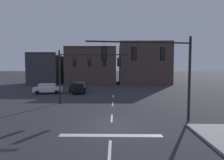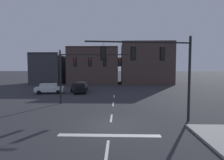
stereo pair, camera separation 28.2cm
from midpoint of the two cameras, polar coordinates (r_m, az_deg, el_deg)
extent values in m
plane|color=#2B2B30|center=(14.04, -0.81, -13.63)|extent=(400.00, 400.00, 0.00)
cube|color=silver|center=(12.15, -1.10, -16.44)|extent=(6.40, 0.50, 0.01)
cube|color=silver|center=(10.30, -1.52, -20.30)|extent=(0.16, 2.40, 0.01)
cube|color=silver|center=(15.96, -0.59, -11.46)|extent=(0.16, 2.40, 0.01)
cube|color=silver|center=(21.80, -0.17, -7.30)|extent=(0.16, 2.40, 0.01)
cube|color=silver|center=(27.72, 0.07, -4.90)|extent=(0.16, 2.40, 0.01)
cylinder|color=black|center=(15.95, 21.94, 0.14)|extent=(0.20, 0.20, 6.53)
cylinder|color=black|center=(14.49, 7.90, 11.30)|extent=(8.01, 1.32, 0.12)
sphere|color=black|center=(16.09, 22.24, 11.99)|extent=(0.18, 0.18, 0.18)
cylinder|color=#56565B|center=(15.03, 14.61, 10.03)|extent=(0.03, 0.03, 0.35)
cube|color=black|center=(14.98, 14.56, 7.66)|extent=(0.33, 0.28, 0.90)
sphere|color=red|center=(15.12, 14.39, 8.69)|extent=(0.20, 0.20, 0.20)
sphere|color=#2D2314|center=(15.10, 14.38, 7.63)|extent=(0.20, 0.20, 0.20)
sphere|color=black|center=(15.08, 14.36, 6.56)|extent=(0.20, 0.20, 0.20)
cube|color=black|center=(14.96, 14.59, 7.66)|extent=(0.42, 0.09, 1.02)
cylinder|color=#56565B|center=(14.34, 6.13, 10.44)|extent=(0.03, 0.03, 0.35)
cube|color=black|center=(14.29, 6.11, 7.95)|extent=(0.33, 0.28, 0.90)
sphere|color=red|center=(14.43, 6.00, 9.03)|extent=(0.20, 0.20, 0.20)
sphere|color=#2D2314|center=(14.41, 5.99, 7.91)|extent=(0.20, 0.20, 0.20)
sphere|color=black|center=(14.39, 5.98, 6.80)|extent=(0.20, 0.20, 0.20)
cube|color=black|center=(14.27, 6.13, 7.95)|extent=(0.42, 0.09, 1.02)
cylinder|color=#56565B|center=(13.99, -3.00, 10.62)|extent=(0.03, 0.03, 0.35)
cube|color=black|center=(13.93, -2.99, 8.07)|extent=(0.33, 0.28, 0.90)
sphere|color=red|center=(14.08, -3.04, 9.17)|extent=(0.20, 0.20, 0.20)
sphere|color=#2D2314|center=(14.06, -3.03, 8.03)|extent=(0.20, 0.20, 0.20)
sphere|color=black|center=(14.04, -3.03, 6.89)|extent=(0.20, 0.20, 0.20)
cube|color=black|center=(13.91, -2.98, 8.08)|extent=(0.42, 0.09, 1.02)
cylinder|color=black|center=(22.57, -15.92, 0.74)|extent=(0.20, 0.20, 6.11)
cylinder|color=black|center=(21.96, -5.92, 7.68)|extent=(7.89, 0.48, 0.12)
sphere|color=black|center=(22.63, -16.07, 8.62)|extent=(0.18, 0.18, 0.18)
cylinder|color=#56565B|center=(22.22, -11.71, 6.97)|extent=(0.03, 0.03, 0.35)
cube|color=black|center=(22.19, -11.69, 5.36)|extent=(0.31, 0.25, 0.90)
sphere|color=red|center=(22.07, -11.76, 6.10)|extent=(0.20, 0.20, 0.20)
sphere|color=#2D2314|center=(22.06, -11.74, 5.37)|extent=(0.20, 0.20, 0.20)
sphere|color=black|center=(22.06, -11.74, 4.64)|extent=(0.20, 0.20, 0.20)
cube|color=black|center=(22.21, -11.68, 5.36)|extent=(0.42, 0.05, 1.02)
cylinder|color=#56565B|center=(21.99, -7.26, 7.05)|extent=(0.03, 0.03, 0.35)
cube|color=black|center=(21.96, -7.25, 5.43)|extent=(0.31, 0.25, 0.90)
sphere|color=red|center=(21.84, -7.29, 6.17)|extent=(0.20, 0.20, 0.20)
sphere|color=#2D2314|center=(21.83, -7.28, 5.44)|extent=(0.20, 0.20, 0.20)
sphere|color=black|center=(21.83, -7.28, 4.70)|extent=(0.20, 0.20, 0.20)
cube|color=black|center=(21.98, -7.25, 5.42)|extent=(0.42, 0.05, 1.02)
cylinder|color=#56565B|center=(21.89, -2.75, 7.10)|extent=(0.03, 0.03, 0.35)
cube|color=black|center=(21.86, -2.75, 5.46)|extent=(0.31, 0.25, 0.90)
sphere|color=red|center=(21.74, -2.76, 6.21)|extent=(0.20, 0.20, 0.20)
sphere|color=#2D2314|center=(21.73, -2.75, 5.47)|extent=(0.20, 0.20, 0.20)
sphere|color=black|center=(21.73, -2.75, 4.73)|extent=(0.20, 0.20, 0.20)
cube|color=black|center=(21.88, -2.75, 5.46)|extent=(0.42, 0.05, 1.02)
cylinder|color=#56565B|center=(21.93, 1.77, 7.09)|extent=(0.03, 0.03, 0.35)
cube|color=black|center=(21.90, 1.77, 5.46)|extent=(0.31, 0.25, 0.90)
sphere|color=red|center=(21.78, 1.79, 6.21)|extent=(0.20, 0.20, 0.20)
sphere|color=#2D2314|center=(21.77, 1.79, 5.47)|extent=(0.20, 0.20, 0.20)
sphere|color=black|center=(21.76, 1.79, 4.73)|extent=(0.20, 0.20, 0.20)
cube|color=black|center=(21.92, 1.77, 5.46)|extent=(0.42, 0.05, 1.02)
cube|color=slate|center=(33.99, -9.99, -2.15)|extent=(1.98, 4.47, 0.70)
cube|color=slate|center=(33.78, -10.04, -1.12)|extent=(1.70, 2.53, 0.56)
cube|color=#2D3842|center=(34.54, -9.85, -1.04)|extent=(1.53, 0.31, 0.47)
cube|color=#2D3842|center=(32.63, -10.35, -1.33)|extent=(1.53, 0.28, 0.46)
cylinder|color=black|center=(35.59, -10.99, -2.51)|extent=(0.25, 0.65, 0.64)
cylinder|color=black|center=(35.35, -8.27, -2.53)|extent=(0.25, 0.65, 0.64)
cylinder|color=black|center=(32.75, -11.83, -3.07)|extent=(0.25, 0.65, 0.64)
cylinder|color=black|center=(32.49, -8.88, -3.09)|extent=(0.25, 0.65, 0.64)
sphere|color=silver|center=(36.22, -10.38, -1.71)|extent=(0.16, 0.16, 0.16)
sphere|color=silver|center=(36.06, -8.57, -1.72)|extent=(0.16, 0.16, 0.16)
cube|color=maroon|center=(31.84, -10.58, -2.42)|extent=(1.37, 0.09, 0.12)
cube|color=black|center=(31.44, -10.88, -2.65)|extent=(3.40, 4.75, 0.70)
cube|color=black|center=(31.23, -10.84, -1.53)|extent=(2.45, 2.90, 0.56)
cube|color=#2D3842|center=(31.98, -11.12, -1.45)|extent=(1.49, 0.83, 0.47)
cube|color=#2D3842|center=(30.09, -10.39, -1.76)|extent=(1.48, 0.80, 0.46)
cylinder|color=black|center=(32.74, -12.85, -3.09)|extent=(0.46, 0.67, 0.64)
cylinder|color=black|center=(33.07, -9.94, -2.98)|extent=(0.46, 0.67, 0.64)
cylinder|color=black|center=(29.91, -11.91, -3.73)|extent=(0.46, 0.67, 0.64)
cylinder|color=black|center=(30.26, -8.73, -3.60)|extent=(0.46, 0.67, 0.64)
sphere|color=silver|center=(33.45, -12.60, -2.20)|extent=(0.16, 0.16, 0.16)
sphere|color=silver|center=(33.67, -10.67, -2.13)|extent=(0.16, 0.16, 0.16)
cube|color=maroon|center=(29.31, -10.02, -2.95)|extent=(1.27, 0.58, 0.12)
cube|color=silver|center=(31.93, -19.07, -2.69)|extent=(4.64, 2.51, 0.70)
cube|color=silver|center=(31.89, -19.36, -1.57)|extent=(2.70, 1.99, 0.56)
cube|color=#2D3842|center=(31.76, -18.00, -1.60)|extent=(0.50, 1.54, 0.47)
cube|color=#2D3842|center=(32.13, -21.41, -1.61)|extent=(0.47, 1.53, 0.46)
cylinder|color=black|center=(32.58, -16.27, -3.18)|extent=(0.67, 0.32, 0.64)
cylinder|color=black|center=(30.90, -16.68, -3.56)|extent=(0.67, 0.32, 0.64)
cylinder|color=black|center=(33.09, -21.26, -3.18)|extent=(0.67, 0.32, 0.64)
cylinder|color=black|center=(31.44, -21.94, -3.56)|extent=(0.67, 0.32, 0.64)
sphere|color=silver|center=(32.17, -15.06, -2.48)|extent=(0.16, 0.16, 0.16)
sphere|color=silver|center=(31.03, -15.29, -2.71)|extent=(0.16, 0.16, 0.16)
cube|color=maroon|center=(32.38, -22.87, -2.55)|extent=(0.27, 1.36, 0.12)
cube|color=#38383D|center=(52.79, -19.28, 3.06)|extent=(7.46, 8.54, 7.39)
cube|color=#2B2B30|center=(49.20, -20.99, 7.58)|extent=(7.46, 0.60, 0.50)
cube|color=#473833|center=(52.52, -5.90, 4.05)|extent=(12.67, 13.74, 8.85)
cube|color=#3A2B26|center=(46.26, -6.92, 9.87)|extent=(12.67, 0.60, 0.50)
cube|color=#473833|center=(51.38, 9.34, 4.72)|extent=(12.84, 11.10, 10.09)
cube|color=#3A2B26|center=(46.59, 10.37, 11.33)|extent=(12.84, 0.60, 0.50)
camera|label=1|loc=(0.14, -90.46, -0.03)|focal=30.17mm
camera|label=2|loc=(0.14, 89.54, 0.03)|focal=30.17mm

